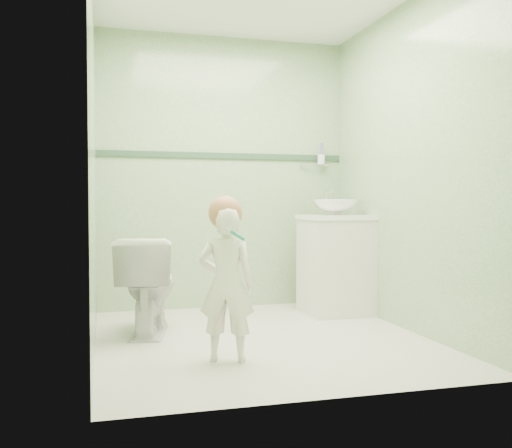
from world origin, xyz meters
name	(u,v)px	position (x,y,z in m)	size (l,w,h in m)	color
ground	(262,338)	(0.00, 0.00, 0.00)	(2.50, 2.50, 0.00)	beige
room_shell	(262,163)	(0.00, 0.00, 1.20)	(2.50, 2.54, 2.40)	#84AE7C
trim_stripe	(224,156)	(0.00, 1.24, 1.35)	(2.20, 0.02, 0.05)	#2C4C36
vanity	(335,266)	(0.84, 0.70, 0.40)	(0.52, 0.50, 0.80)	silver
counter	(336,217)	(0.84, 0.70, 0.81)	(0.54, 0.52, 0.04)	white
basin	(336,207)	(0.84, 0.70, 0.89)	(0.37, 0.37, 0.13)	white
faucet	(327,198)	(0.84, 0.89, 0.97)	(0.03, 0.13, 0.18)	silver
cup_holder	(320,160)	(0.89, 1.18, 1.33)	(0.26, 0.07, 0.21)	silver
toilet	(148,285)	(-0.74, 0.35, 0.35)	(0.39, 0.68, 0.69)	white
toddler	(226,284)	(-0.35, -0.48, 0.45)	(0.33, 0.22, 0.90)	white
hair_cap	(225,213)	(-0.35, -0.46, 0.87)	(0.20, 0.20, 0.20)	#B8744C
teal_toothbrush	(237,235)	(-0.32, -0.63, 0.75)	(0.11, 0.14, 0.08)	#03826B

